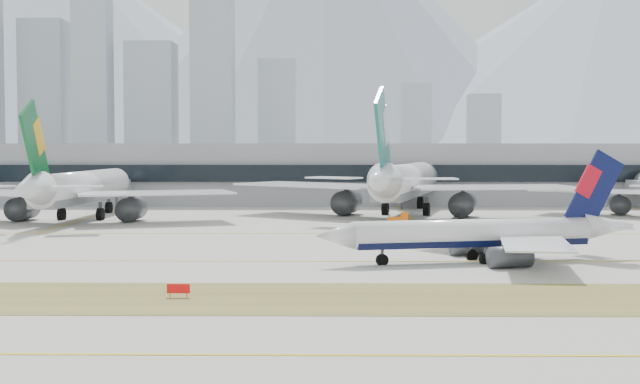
{
  "coord_description": "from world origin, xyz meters",
  "views": [
    {
      "loc": [
        9.88,
        -115.89,
        14.52
      ],
      "look_at": [
        8.24,
        18.0,
        7.5
      ],
      "focal_mm": 50.0,
      "sensor_mm": 36.0,
      "label": 1
    }
  ],
  "objects_px": {
    "widebody_eva": "(79,190)",
    "widebody_cathay": "(405,183)",
    "taxiing_airliner": "(484,234)",
    "terminal": "(293,172)"
  },
  "relations": [
    {
      "from": "taxiing_airliner",
      "to": "widebody_cathay",
      "type": "bearing_deg",
      "value": -100.44
    },
    {
      "from": "taxiing_airliner",
      "to": "terminal",
      "type": "distance_m",
      "value": 123.53
    },
    {
      "from": "widebody_eva",
      "to": "terminal",
      "type": "bearing_deg",
      "value": -30.38
    },
    {
      "from": "taxiing_airliner",
      "to": "widebody_eva",
      "type": "height_order",
      "value": "widebody_eva"
    },
    {
      "from": "taxiing_airliner",
      "to": "widebody_cathay",
      "type": "height_order",
      "value": "widebody_cathay"
    },
    {
      "from": "widebody_eva",
      "to": "widebody_cathay",
      "type": "xyz_separation_m",
      "value": [
        64.09,
        12.65,
        0.76
      ]
    },
    {
      "from": "widebody_eva",
      "to": "terminal",
      "type": "distance_m",
      "value": 71.13
    },
    {
      "from": "widebody_eva",
      "to": "widebody_cathay",
      "type": "bearing_deg",
      "value": -76.06
    },
    {
      "from": "taxiing_airliner",
      "to": "widebody_eva",
      "type": "xyz_separation_m",
      "value": [
        -67.87,
        60.48,
        2.57
      ]
    },
    {
      "from": "taxiing_airliner",
      "to": "terminal",
      "type": "xyz_separation_m",
      "value": [
        -28.98,
        120.01,
        4.08
      ]
    }
  ]
}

